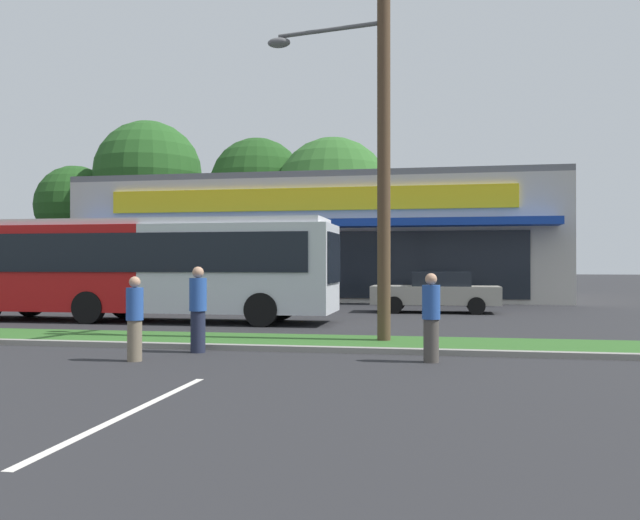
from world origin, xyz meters
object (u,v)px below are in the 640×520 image
(city_bus, at_px, (135,266))
(car_1, at_px, (181,291))
(utility_pole, at_px, (378,106))
(pedestrian_near_bench, at_px, (135,319))
(pedestrian_by_pole, at_px, (431,317))
(car_3, at_px, (436,292))
(pedestrian_far, at_px, (198,309))

(city_bus, bearing_deg, car_1, 96.25)
(utility_pole, xyz_separation_m, city_bus, (-8.27, 4.90, -3.65))
(pedestrian_near_bench, bearing_deg, pedestrian_by_pole, -57.09)
(utility_pole, relative_size, car_3, 2.13)
(city_bus, xyz_separation_m, pedestrian_far, (4.71, -6.81, -0.87))
(utility_pole, bearing_deg, car_3, 83.22)
(car_3, bearing_deg, pedestrian_far, 68.70)
(utility_pole, bearing_deg, pedestrian_far, -151.80)
(utility_pole, distance_m, car_1, 14.20)
(utility_pole, relative_size, pedestrian_by_pole, 6.08)
(car_1, height_order, pedestrian_near_bench, pedestrian_near_bench)
(utility_pole, height_order, city_bus, utility_pole)
(car_1, relative_size, pedestrian_near_bench, 2.78)
(pedestrian_near_bench, relative_size, pedestrian_far, 0.90)
(city_bus, distance_m, pedestrian_by_pole, 12.03)
(city_bus, bearing_deg, utility_pole, -30.62)
(car_3, distance_m, pedestrian_far, 13.21)
(city_bus, distance_m, car_1, 5.32)
(pedestrian_far, bearing_deg, utility_pole, 25.79)
(car_3, height_order, pedestrian_by_pole, pedestrian_by_pole)
(car_1, relative_size, car_3, 0.93)
(car_3, xyz_separation_m, pedestrian_near_bench, (-5.54, -13.70, 0.02))
(car_1, bearing_deg, utility_pole, -48.80)
(pedestrian_near_bench, bearing_deg, pedestrian_far, -3.90)
(utility_pole, height_order, pedestrian_by_pole, utility_pole)
(pedestrian_by_pole, distance_m, pedestrian_far, 4.82)
(pedestrian_near_bench, bearing_deg, car_1, 42.76)
(utility_pole, distance_m, pedestrian_near_bench, 7.12)
(car_1, bearing_deg, car_3, 1.74)
(car_1, relative_size, pedestrian_by_pole, 2.67)
(utility_pole, height_order, car_3, utility_pole)
(car_3, bearing_deg, city_bus, 30.08)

